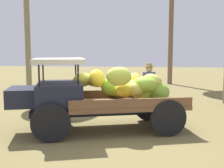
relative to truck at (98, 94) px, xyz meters
name	(u,v)px	position (x,y,z in m)	size (l,w,h in m)	color
ground_plane	(110,132)	(-0.33, 0.17, -0.97)	(60.00, 60.00, 0.00)	olive
truck	(98,94)	(0.00, 0.00, 0.00)	(4.66, 2.77, 1.89)	black
farmer	(149,86)	(-1.34, -1.86, -0.01)	(0.53, 0.46, 1.69)	#B3B9A2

